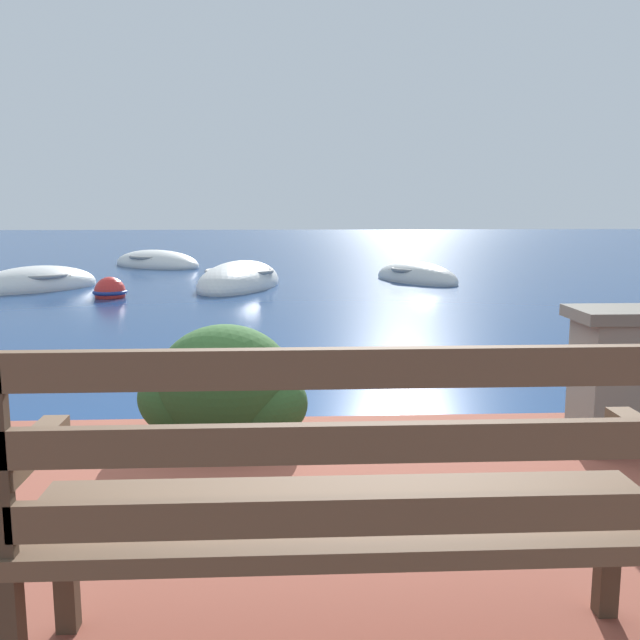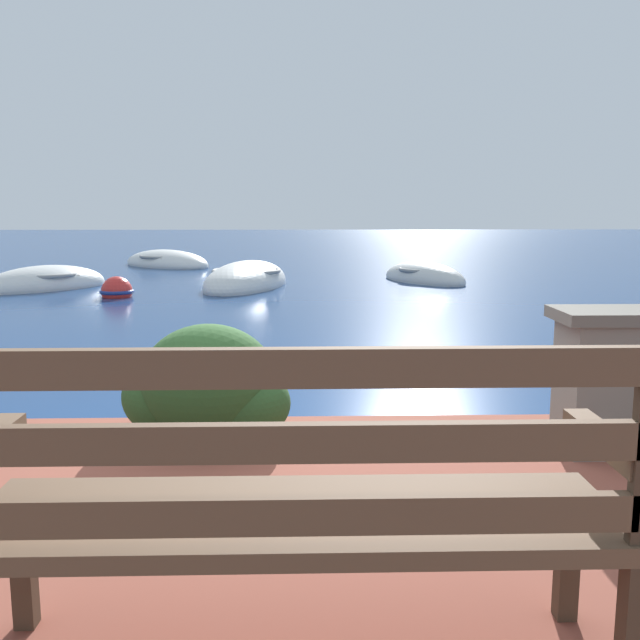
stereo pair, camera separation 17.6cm
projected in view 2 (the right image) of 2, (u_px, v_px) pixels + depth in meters
The scene contains 8 objects.
ground_plane at pixel (247, 452), 4.26m from camera, with size 80.00×80.00×0.00m.
park_bench at pixel (297, 505), 1.81m from camera, with size 1.69×0.48×0.93m.
hedge_clump_left at pixel (206, 389), 3.81m from camera, with size 0.91×0.66×0.62m.
rowboat_nearest at pixel (45, 285), 12.65m from camera, with size 2.36×2.50×0.72m.
rowboat_mid at pixel (246, 283), 12.93m from camera, with size 1.92×3.16×0.82m.
rowboat_far at pixel (424, 278), 13.84m from camera, with size 1.86×2.44×0.67m.
rowboat_outer at pixel (167, 264), 17.34m from camera, with size 2.86×2.74×0.70m.
mooring_buoy at pixel (117, 292), 11.49m from camera, with size 0.55×0.55×0.50m.
Camera 2 is at (0.32, -4.09, 1.46)m, focal length 40.00 mm.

